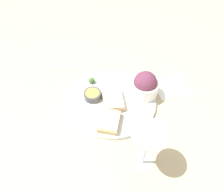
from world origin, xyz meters
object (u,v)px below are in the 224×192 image
napkin (171,86)px  fork (66,66)px  sauce_ramekin (93,95)px  cheese_toast_far (109,122)px  wine_glass (147,143)px  salad_bowl (145,85)px  cheese_toast_near (113,100)px

napkin → fork: same height
sauce_ramekin → cheese_toast_far: (-0.13, -0.03, -0.00)m
sauce_ramekin → cheese_toast_far: 0.13m
cheese_toast_far → napkin: 0.30m
napkin → fork: 0.44m
cheese_toast_far → wine_glass: 0.18m
napkin → cheese_toast_far: bearing=111.8°
salad_bowl → sauce_ramekin: size_ratio=1.58×
salad_bowl → sauce_ramekin: bearing=82.4°
salad_bowl → fork: salad_bowl is taller
wine_glass → salad_bowl: bearing=-21.0°
napkin → wine_glass: bearing=140.1°
fork → cheese_toast_far: bearing=-163.4°
salad_bowl → wine_glass: size_ratio=0.59×
sauce_ramekin → napkin: (-0.01, -0.31, -0.03)m
wine_glass → fork: wine_glass is taller
cheese_toast_near → napkin: size_ratio=0.78×
sauce_ramekin → fork: size_ratio=0.37×
wine_glass → fork: 0.52m
sauce_ramekin → cheese_toast_far: bearing=-166.9°
sauce_ramekin → wine_glass: bearing=-161.7°
wine_glass → cheese_toast_far: bearing=22.5°
cheese_toast_near → fork: bearing=28.4°
salad_bowl → napkin: salad_bowl is taller
cheese_toast_near → wine_glass: wine_glass is taller
sauce_ramekin → wine_glass: wine_glass is taller
cheese_toast_far → napkin: (0.11, -0.28, -0.02)m
cheese_toast_far → wine_glass: bearing=-157.5°
fork → cheese_toast_near: bearing=-151.6°
sauce_ramekin → cheese_toast_near: (-0.04, -0.07, -0.00)m
salad_bowl → cheese_toast_far: salad_bowl is taller
salad_bowl → cheese_toast_far: 0.19m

